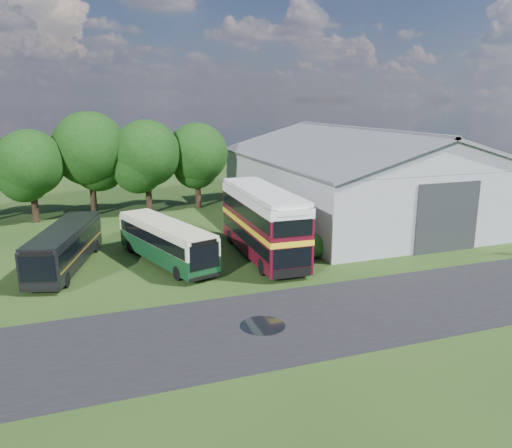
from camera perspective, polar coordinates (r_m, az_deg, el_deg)
name	(u,v)px	position (r m, az deg, el deg)	size (l,w,h in m)	color
ground	(269,299)	(27.46, 1.48, -8.57)	(120.00, 120.00, 0.00)	#1C3811
asphalt_road	(345,313)	(26.19, 10.15, -9.95)	(60.00, 8.00, 0.02)	black
puddle	(263,326)	(24.41, 0.75, -11.57)	(2.20, 2.20, 0.01)	black
storage_shed	(358,172)	(46.88, 11.59, 5.88)	(18.80, 24.80, 8.15)	gray
tree_left_b	(30,163)	(47.54, -24.40, 6.36)	(5.78, 5.78, 8.16)	black
tree_mid	(90,149)	(48.61, -18.48, 8.13)	(6.80, 6.80, 9.60)	black
tree_right_a	(147,154)	(48.06, -12.39, 7.86)	(6.26, 6.26, 8.83)	black
tree_right_b	(197,154)	(49.77, -6.74, 8.00)	(5.98, 5.98, 8.45)	black
shrub_front	(313,257)	(34.76, 6.50, -3.75)	(1.70, 1.70, 1.70)	#194714
shrub_mid	(301,249)	(36.48, 5.11, -2.86)	(1.60, 1.60, 1.60)	#194714
shrub_back	(290,242)	(38.23, 3.85, -2.05)	(1.80, 1.80, 1.80)	#194714
bus_green_single	(166,241)	(33.49, -10.29, -1.98)	(5.11, 10.15, 2.73)	black
bus_maroon_double	(262,223)	(34.07, 0.75, 0.10)	(3.14, 11.09, 4.73)	black
bus_dark_single	(65,247)	(34.10, -20.97, -2.45)	(4.91, 10.00, 2.69)	black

